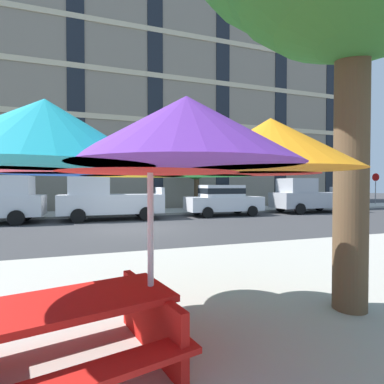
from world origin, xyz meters
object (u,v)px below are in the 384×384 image
at_px(picnic_table, 66,333).
at_px(patio_umbrella, 150,151).
at_px(sedan_white, 223,199).
at_px(pickup_silver, 307,197).
at_px(pickup_white_midblock, 107,200).
at_px(stop_sign, 376,184).
at_px(street_tree_middle, 195,163).

bearing_deg(picnic_table, patio_umbrella, 10.21).
height_order(sedan_white, pickup_silver, pickup_silver).
distance_m(pickup_white_midblock, picnic_table, 12.88).
bearing_deg(pickup_silver, patio_umbrella, -134.87).
bearing_deg(stop_sign, pickup_white_midblock, -170.81).
xyz_separation_m(stop_sign, patio_umbrella, (-23.07, -16.40, 0.22)).
xyz_separation_m(stop_sign, picnic_table, (-23.83, -16.54, -1.39)).
height_order(stop_sign, street_tree_middle, street_tree_middle).
height_order(street_tree_middle, patio_umbrella, street_tree_middle).
xyz_separation_m(pickup_white_midblock, patio_umbrella, (-0.20, -12.70, 1.07)).
height_order(sedan_white, patio_umbrella, patio_umbrella).
relative_size(sedan_white, picnic_table, 2.11).
bearing_deg(street_tree_middle, pickup_white_midblock, -148.76).
bearing_deg(sedan_white, pickup_silver, 0.00).
distance_m(sedan_white, street_tree_middle, 4.37).
relative_size(pickup_white_midblock, patio_umbrella, 1.38).
relative_size(pickup_white_midblock, picnic_table, 2.44).
relative_size(sedan_white, street_tree_middle, 0.95).
bearing_deg(picnic_table, pickup_white_midblock, 85.70).
relative_size(pickup_white_midblock, pickup_silver, 1.00).
bearing_deg(sedan_white, patio_umbrella, -117.67).
bearing_deg(pickup_white_midblock, street_tree_middle, 31.24).
bearing_deg(sedan_white, stop_sign, 12.71).
bearing_deg(street_tree_middle, stop_sign, 0.18).
height_order(pickup_silver, patio_umbrella, patio_umbrella).
distance_m(stop_sign, patio_umbrella, 28.30).
height_order(pickup_white_midblock, picnic_table, pickup_white_midblock).
bearing_deg(street_tree_middle, patio_umbrella, -110.82).
relative_size(stop_sign, picnic_table, 1.35).
relative_size(street_tree_middle, patio_umbrella, 1.26).
xyz_separation_m(street_tree_middle, picnic_table, (-6.98, -16.48, -2.83)).
distance_m(pickup_silver, street_tree_middle, 7.74).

